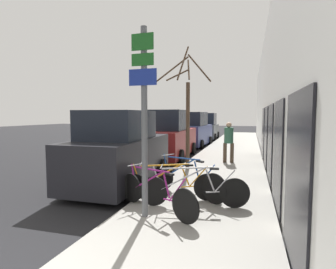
# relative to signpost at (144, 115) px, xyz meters

# --- Properties ---
(ground_plane) EXTENTS (80.00, 80.00, 0.00)m
(ground_plane) POSITION_rel_signpost_xyz_m (-1.64, 7.71, -2.19)
(ground_plane) COLOR black
(sidewalk_curb) EXTENTS (3.20, 32.00, 0.15)m
(sidewalk_curb) POSITION_rel_signpost_xyz_m (0.96, 10.51, -2.11)
(sidewalk_curb) COLOR #9E9B93
(sidewalk_curb) RESTS_ON ground
(building_facade) EXTENTS (0.23, 32.00, 6.50)m
(building_facade) POSITION_rel_signpost_xyz_m (2.71, 10.41, 1.03)
(building_facade) COLOR silver
(building_facade) RESTS_ON ground
(signpost) EXTENTS (0.57, 0.14, 3.75)m
(signpost) POSITION_rel_signpost_xyz_m (0.00, 0.00, 0.00)
(signpost) COLOR #595B60
(signpost) RESTS_ON sidewalk_curb
(bicycle_0) EXTENTS (2.10, 1.17, 0.93)m
(bicycle_0) POSITION_rel_signpost_xyz_m (0.13, 0.29, -1.64)
(bicycle_0) COLOR black
(bicycle_0) RESTS_ON sidewalk_curb
(bicycle_1) EXTENTS (2.41, 0.67, 0.92)m
(bicycle_1) POSITION_rel_signpost_xyz_m (0.83, 0.82, -1.64)
(bicycle_1) COLOR black
(bicycle_1) RESTS_ON sidewalk_curb
(bicycle_2) EXTENTS (2.32, 0.80, 0.90)m
(bicycle_2) POSITION_rel_signpost_xyz_m (0.21, 1.08, -1.65)
(bicycle_2) COLOR black
(bicycle_2) RESTS_ON sidewalk_curb
(bicycle_3) EXTENTS (2.14, 1.25, 0.98)m
(bicycle_3) POSITION_rel_signpost_xyz_m (0.49, 1.58, -1.62)
(bicycle_3) COLOR black
(bicycle_3) RESTS_ON sidewalk_curb
(parked_car_0) EXTENTS (2.20, 4.28, 2.33)m
(parked_car_0) POSITION_rel_signpost_xyz_m (-1.80, 2.35, -1.13)
(parked_car_0) COLOR black
(parked_car_0) RESTS_ON ground
(parked_car_1) EXTENTS (2.18, 4.79, 2.43)m
(parked_car_1) POSITION_rel_signpost_xyz_m (-1.92, 7.80, -1.09)
(parked_car_1) COLOR maroon
(parked_car_1) RESTS_ON ground
(parked_car_2) EXTENTS (2.27, 4.33, 2.37)m
(parked_car_2) POSITION_rel_signpost_xyz_m (-1.84, 12.99, -1.12)
(parked_car_2) COLOR navy
(parked_car_2) RESTS_ON ground
(parked_car_3) EXTENTS (2.17, 4.13, 2.34)m
(parked_car_3) POSITION_rel_signpost_xyz_m (-1.84, 18.48, -1.15)
(parked_car_3) COLOR #51565B
(parked_car_3) RESTS_ON ground
(pedestrian_near) EXTENTS (0.45, 0.38, 1.73)m
(pedestrian_near) POSITION_rel_signpost_xyz_m (1.12, 6.60, -1.04)
(pedestrian_near) COLOR #4C3D2D
(pedestrian_near) RESTS_ON sidewalk_curb
(street_tree) EXTENTS (1.97, 0.93, 4.55)m
(street_tree) POSITION_rel_signpost_xyz_m (-0.27, 4.71, 0.10)
(street_tree) COLOR #4C3828
(street_tree) RESTS_ON sidewalk_curb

